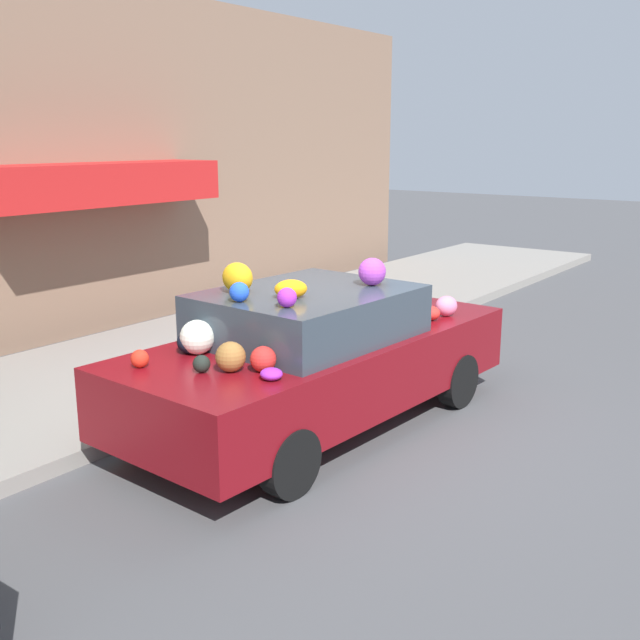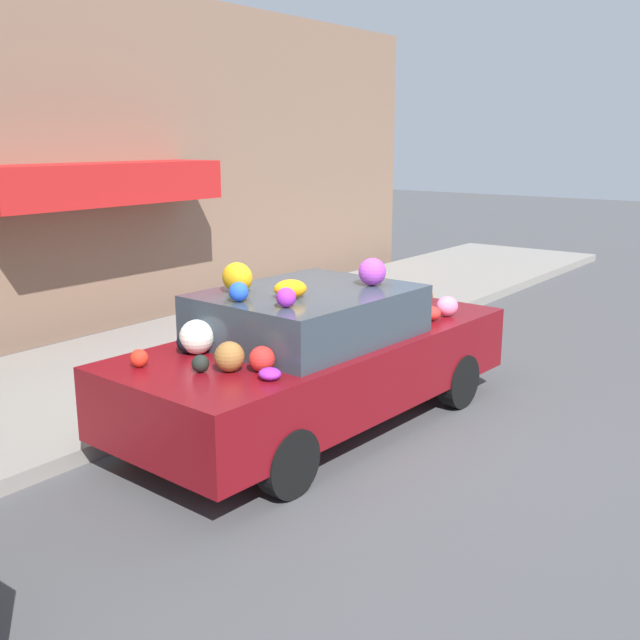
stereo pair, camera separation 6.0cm
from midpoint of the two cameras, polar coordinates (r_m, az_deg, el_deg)
The scene contains 5 objects.
ground_plane at distance 7.51m, azimuth -0.06°, elevation -8.00°, with size 60.00×60.00×0.00m, color #4C4C4F.
sidewalk_curb at distance 9.27m, azimuth -13.57°, elevation -3.66°, with size 24.00×3.20×0.15m.
building_facade at distance 10.71m, azimuth -21.85°, elevation 10.90°, with size 18.00×1.20×4.90m.
fire_hydrant at distance 9.09m, azimuth -5.90°, elevation -0.94°, with size 0.20×0.20×0.70m.
art_car at distance 7.26m, azimuth -0.48°, elevation -2.71°, with size 4.37×1.94×1.67m.
Camera 1 is at (-5.61, -4.16, 2.78)m, focal length 42.00 mm.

